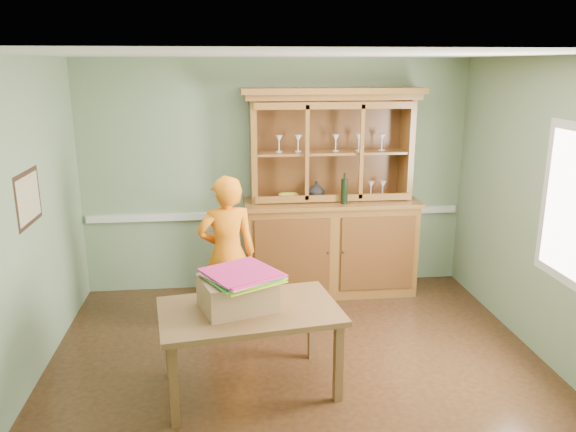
{
  "coord_description": "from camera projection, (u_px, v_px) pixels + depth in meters",
  "views": [
    {
      "loc": [
        -0.6,
        -4.45,
        2.63
      ],
      "look_at": [
        -0.05,
        0.4,
        1.3
      ],
      "focal_mm": 35.0,
      "sensor_mm": 36.0,
      "label": 1
    }
  ],
  "objects": [
    {
      "name": "floor",
      "position": [
        298.0,
        368.0,
        5.02
      ],
      "size": [
        4.5,
        4.5,
        0.0
      ],
      "primitive_type": "plane",
      "color": "#4B2B18",
      "rests_on": "ground"
    },
    {
      "name": "ceiling",
      "position": [
        300.0,
        54.0,
        4.31
      ],
      "size": [
        4.5,
        4.5,
        0.0
      ],
      "primitive_type": "plane",
      "rotation": [
        3.14,
        0.0,
        0.0
      ],
      "color": "white",
      "rests_on": "wall_back"
    },
    {
      "name": "wall_back",
      "position": [
        277.0,
        176.0,
        6.59
      ],
      "size": [
        4.5,
        0.0,
        4.5
      ],
      "primitive_type": "plane",
      "rotation": [
        1.57,
        0.0,
        0.0
      ],
      "color": "gray",
      "rests_on": "floor"
    },
    {
      "name": "wall_left",
      "position": [
        17.0,
        232.0,
        4.42
      ],
      "size": [
        0.0,
        4.0,
        4.0
      ],
      "primitive_type": "plane",
      "rotation": [
        1.57,
        0.0,
        1.57
      ],
      "color": "gray",
      "rests_on": "floor"
    },
    {
      "name": "wall_right",
      "position": [
        553.0,
        215.0,
        4.91
      ],
      "size": [
        0.0,
        4.0,
        4.0
      ],
      "primitive_type": "plane",
      "rotation": [
        1.57,
        0.0,
        -1.57
      ],
      "color": "gray",
      "rests_on": "floor"
    },
    {
      "name": "wall_front",
      "position": [
        353.0,
        334.0,
        2.75
      ],
      "size": [
        4.5,
        0.0,
        4.5
      ],
      "primitive_type": "plane",
      "rotation": [
        -1.57,
        0.0,
        0.0
      ],
      "color": "gray",
      "rests_on": "floor"
    },
    {
      "name": "chair_rail",
      "position": [
        277.0,
        214.0,
        6.68
      ],
      "size": [
        4.41,
        0.05,
        0.08
      ],
      "primitive_type": "cube",
      "color": "silver",
      "rests_on": "wall_back"
    },
    {
      "name": "framed_map",
      "position": [
        29.0,
        198.0,
        4.66
      ],
      "size": [
        0.03,
        0.6,
        0.46
      ],
      "color": "black",
      "rests_on": "wall_left"
    },
    {
      "name": "window_panel",
      "position": [
        574.0,
        207.0,
        4.58
      ],
      "size": [
        0.03,
        0.96,
        1.36
      ],
      "color": "silver",
      "rests_on": "wall_right"
    },
    {
      "name": "china_hutch",
      "position": [
        330.0,
        224.0,
        6.53
      ],
      "size": [
        2.02,
        0.67,
        2.38
      ],
      "color": "brown",
      "rests_on": "floor"
    },
    {
      "name": "dining_table",
      "position": [
        250.0,
        318.0,
        4.55
      ],
      "size": [
        1.55,
        1.06,
        0.72
      ],
      "rotation": [
        0.0,
        0.0,
        0.14
      ],
      "color": "brown",
      "rests_on": "floor"
    },
    {
      "name": "cardboard_box",
      "position": [
        237.0,
        293.0,
        4.51
      ],
      "size": [
        0.66,
        0.59,
        0.26
      ],
      "primitive_type": "cube",
      "rotation": [
        0.0,
        0.0,
        0.3
      ],
      "color": "#916E4B",
      "rests_on": "dining_table"
    },
    {
      "name": "kite_stack",
      "position": [
        243.0,
        275.0,
        4.45
      ],
      "size": [
        0.69,
        0.69,
        0.06
      ],
      "rotation": [
        0.0,
        0.0,
        0.51
      ],
      "color": "#C5F91F",
      "rests_on": "cardboard_box"
    },
    {
      "name": "person",
      "position": [
        227.0,
        255.0,
        5.56
      ],
      "size": [
        0.63,
        0.46,
        1.6
      ],
      "primitive_type": "imported",
      "rotation": [
        0.0,
        0.0,
        3.27
      ],
      "color": "orange",
      "rests_on": "floor"
    }
  ]
}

